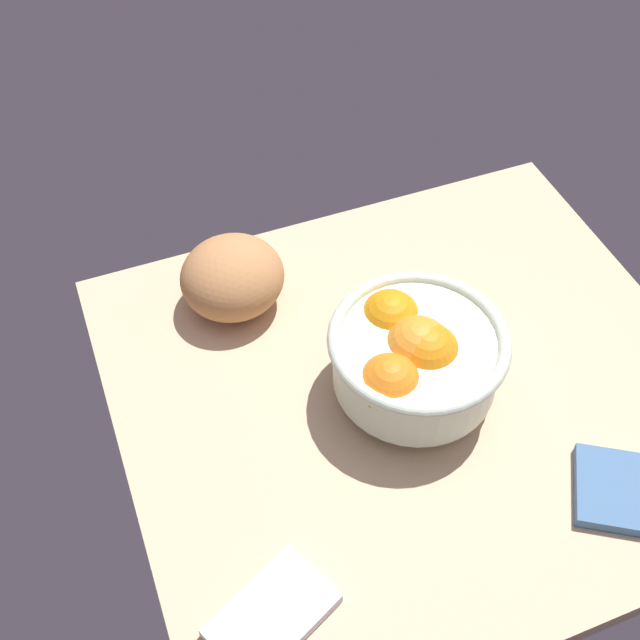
% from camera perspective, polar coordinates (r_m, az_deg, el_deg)
% --- Properties ---
extents(ground_plane, '(0.74, 0.67, 0.03)m').
position_cam_1_polar(ground_plane, '(1.05, 6.63, -5.20)').
color(ground_plane, '#CDAE88').
extents(fruit_bowl, '(0.22, 0.22, 0.12)m').
position_cam_1_polar(fruit_bowl, '(0.98, 6.58, -2.55)').
color(fruit_bowl, silver).
rests_on(fruit_bowl, ground).
extents(bread_loaf, '(0.16, 0.15, 0.10)m').
position_cam_1_polar(bread_loaf, '(1.09, -6.12, 2.98)').
color(bread_loaf, '#B97D4B').
rests_on(bread_loaf, ground).
extents(napkin_folded, '(0.17, 0.16, 0.02)m').
position_cam_1_polar(napkin_folded, '(1.01, 21.33, -11.22)').
color(napkin_folded, '#486D98').
rests_on(napkin_folded, ground).
extents(napkin_spare, '(0.15, 0.13, 0.02)m').
position_cam_1_polar(napkin_spare, '(0.89, -3.37, -19.86)').
color(napkin_spare, silver).
rests_on(napkin_spare, ground).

